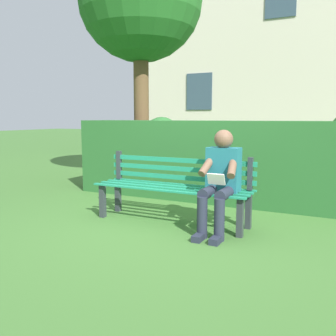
% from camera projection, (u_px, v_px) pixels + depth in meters
% --- Properties ---
extents(ground, '(60.00, 60.00, 0.00)m').
position_uv_depth(ground, '(171.00, 222.00, 4.76)').
color(ground, '#3D6B2D').
extents(park_bench, '(2.05, 0.53, 0.87)m').
position_uv_depth(park_bench, '(174.00, 186.00, 4.77)').
color(park_bench, '#2D3338').
rests_on(park_bench, ground).
extents(person_seated, '(0.44, 0.73, 1.20)m').
position_uv_depth(person_seated, '(220.00, 178.00, 4.29)').
color(person_seated, '#1E6672').
rests_on(person_seated, ground).
extents(hedge_backdrop, '(5.53, 0.88, 1.46)m').
position_uv_depth(hedge_backdrop, '(239.00, 159.00, 5.82)').
color(hedge_backdrop, '#265B28').
rests_on(hedge_backdrop, ground).
extents(tree, '(2.61, 2.49, 4.93)m').
position_uv_depth(tree, '(137.00, 4.00, 7.46)').
color(tree, brown).
rests_on(tree, ground).
extents(building_facade, '(10.17, 3.01, 7.85)m').
position_uv_depth(building_facade, '(288.00, 39.00, 12.32)').
color(building_facade, beige).
rests_on(building_facade, ground).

